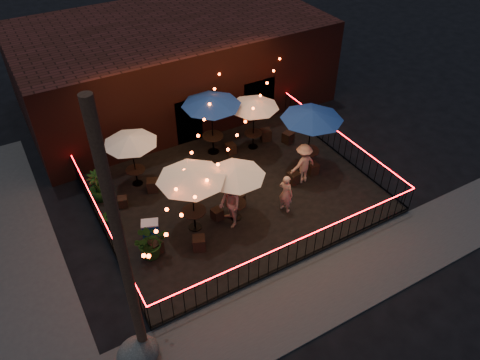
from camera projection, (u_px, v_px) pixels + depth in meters
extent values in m
plane|color=black|center=(263.00, 227.00, 16.61)|extent=(110.00, 110.00, 0.00)
cube|color=black|center=(235.00, 194.00, 17.92)|extent=(10.00, 8.00, 0.15)
cube|color=#44413F|center=(319.00, 291.00, 14.41)|extent=(18.00, 2.50, 0.05)
cube|color=#36150E|center=(172.00, 63.00, 22.49)|extent=(14.00, 8.00, 4.00)
cube|color=black|center=(188.00, 122.00, 20.05)|extent=(1.20, 0.24, 2.20)
cube|color=black|center=(258.00, 92.00, 21.09)|extent=(1.60, 0.24, 1.20)
cylinder|color=#371F16|center=(123.00, 257.00, 10.26)|extent=(0.26, 0.26, 8.00)
cube|color=black|center=(296.00, 260.00, 15.12)|extent=(10.00, 0.04, 0.04)
cube|color=black|center=(298.00, 240.00, 14.54)|extent=(10.00, 0.04, 0.04)
cube|color=#FF030E|center=(298.00, 240.00, 14.52)|extent=(10.00, 0.03, 0.02)
cube|color=black|center=(107.00, 238.00, 15.88)|extent=(0.04, 8.00, 0.04)
cube|color=black|center=(102.00, 219.00, 15.31)|extent=(0.04, 8.00, 0.04)
cube|color=#FF030E|center=(102.00, 218.00, 15.29)|extent=(0.03, 8.00, 0.02)
cube|color=black|center=(338.00, 153.00, 19.75)|extent=(0.04, 8.00, 0.04)
cube|color=black|center=(341.00, 135.00, 19.17)|extent=(0.04, 8.00, 0.04)
cube|color=#FF030E|center=(341.00, 134.00, 19.15)|extent=(0.03, 8.00, 0.02)
cylinder|color=black|center=(195.00, 227.00, 16.40)|extent=(0.46, 0.46, 0.03)
cylinder|color=black|center=(195.00, 219.00, 16.16)|extent=(0.06, 0.06, 0.75)
cylinder|color=black|center=(194.00, 211.00, 15.92)|extent=(0.84, 0.84, 0.04)
cylinder|color=black|center=(193.00, 200.00, 15.62)|extent=(0.05, 0.05, 2.51)
cone|color=silver|center=(191.00, 175.00, 14.93)|extent=(2.87, 2.87, 0.37)
cylinder|color=black|center=(138.00, 183.00, 18.28)|extent=(0.41, 0.41, 0.03)
cylinder|color=black|center=(137.00, 177.00, 18.07)|extent=(0.06, 0.06, 0.67)
cylinder|color=black|center=(135.00, 170.00, 17.86)|extent=(0.74, 0.74, 0.04)
cylinder|color=black|center=(134.00, 161.00, 17.59)|extent=(0.04, 0.04, 2.22)
cone|color=silver|center=(130.00, 139.00, 16.98)|extent=(2.04, 2.04, 0.32)
cylinder|color=black|center=(236.00, 217.00, 16.78)|extent=(0.41, 0.41, 0.03)
cylinder|color=black|center=(236.00, 211.00, 16.57)|extent=(0.06, 0.06, 0.67)
cylinder|color=black|center=(236.00, 203.00, 16.36)|extent=(0.74, 0.74, 0.04)
cylinder|color=black|center=(236.00, 194.00, 16.09)|extent=(0.04, 0.04, 2.22)
cone|color=silver|center=(236.00, 172.00, 15.48)|extent=(2.64, 2.64, 0.32)
cylinder|color=black|center=(213.00, 151.00, 19.94)|extent=(0.48, 0.48, 0.03)
cylinder|color=black|center=(213.00, 144.00, 19.69)|extent=(0.07, 0.07, 0.79)
cylinder|color=black|center=(213.00, 136.00, 19.44)|extent=(0.88, 0.88, 0.04)
cylinder|color=black|center=(212.00, 126.00, 19.12)|extent=(0.05, 0.05, 2.63)
cone|color=navy|center=(211.00, 101.00, 18.40)|extent=(3.18, 3.18, 0.38)
cylinder|color=black|center=(306.00, 166.00, 19.12)|extent=(0.48, 0.48, 0.03)
cylinder|color=black|center=(307.00, 159.00, 18.88)|extent=(0.07, 0.07, 0.79)
cylinder|color=black|center=(308.00, 150.00, 18.62)|extent=(0.88, 0.88, 0.04)
cylinder|color=black|center=(309.00, 140.00, 18.30)|extent=(0.05, 0.05, 2.64)
cone|color=navy|center=(312.00, 114.00, 17.58)|extent=(2.79, 2.79, 0.38)
cylinder|color=black|center=(253.00, 147.00, 20.22)|extent=(0.42, 0.42, 0.03)
cylinder|color=black|center=(253.00, 140.00, 20.01)|extent=(0.06, 0.06, 0.68)
cylinder|color=black|center=(253.00, 133.00, 19.79)|extent=(0.76, 0.76, 0.04)
cylinder|color=black|center=(253.00, 124.00, 19.51)|extent=(0.04, 0.04, 2.28)
cone|color=silver|center=(254.00, 103.00, 18.88)|extent=(2.23, 2.23, 0.33)
cube|color=black|center=(156.00, 247.00, 15.36)|extent=(0.50, 0.50, 0.48)
cube|color=black|center=(199.00, 243.00, 15.48)|extent=(0.55, 0.55, 0.49)
cube|color=black|center=(123.00, 202.00, 17.15)|extent=(0.42, 0.42, 0.40)
cube|color=black|center=(153.00, 185.00, 17.81)|extent=(0.55, 0.55, 0.49)
cube|color=black|center=(217.00, 214.00, 16.62)|extent=(0.42, 0.42, 0.42)
cube|color=black|center=(239.00, 199.00, 17.24)|extent=(0.45, 0.45, 0.43)
cube|color=black|center=(191.00, 166.00, 18.81)|extent=(0.39, 0.39, 0.41)
cube|color=black|center=(231.00, 149.00, 19.73)|extent=(0.40, 0.40, 0.46)
cube|color=black|center=(293.00, 178.00, 18.18)|extent=(0.44, 0.44, 0.48)
cube|color=black|center=(312.00, 168.00, 18.65)|extent=(0.43, 0.43, 0.47)
cube|color=black|center=(266.00, 135.00, 20.51)|extent=(0.52, 0.52, 0.51)
cube|color=black|center=(288.00, 137.00, 20.37)|extent=(0.50, 0.50, 0.48)
imported|color=tan|center=(286.00, 193.00, 16.63)|extent=(0.54, 0.66, 1.56)
imported|color=beige|center=(230.00, 205.00, 15.99)|extent=(0.76, 0.93, 1.78)
imported|color=#DEB393|center=(303.00, 164.00, 17.90)|extent=(1.12, 0.68, 1.68)
imported|color=#16350D|center=(151.00, 242.00, 15.03)|extent=(1.18, 1.05, 1.23)
imported|color=#123C13|center=(111.00, 213.00, 16.09)|extent=(0.82, 0.75, 1.21)
imported|color=#133B0F|center=(97.00, 187.00, 17.19)|extent=(0.83, 0.83, 1.22)
cube|color=#0A399D|center=(151.00, 231.00, 15.77)|extent=(0.63, 0.54, 0.71)
cube|color=silver|center=(150.00, 223.00, 15.53)|extent=(0.68, 0.59, 0.04)
ellipsoid|color=#3E3F3B|center=(138.00, 353.00, 12.39)|extent=(1.20, 1.10, 0.79)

